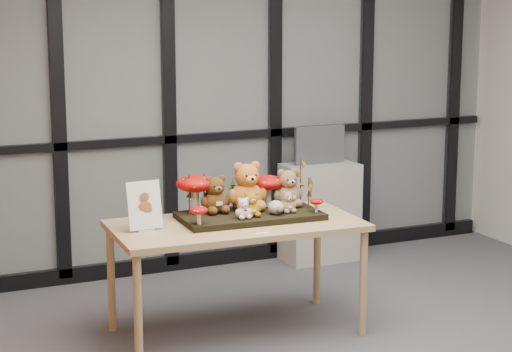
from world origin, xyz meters
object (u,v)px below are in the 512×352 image
cabinet (320,212)px  mushroom_back_left (195,192)px  sign_holder (145,208)px  bear_brown_medium (215,192)px  diorama_tray (250,216)px  monitor (319,145)px  bear_white_bow (243,207)px  display_table (236,233)px  bear_pooh_yellow (247,183)px  bear_small_yellow (251,203)px  mushroom_back_right (268,189)px  mushroom_front_right (316,204)px  bear_beige_small (288,201)px  plush_cream_hedgehog (276,207)px  bear_tan_back (288,186)px  mushroom_front_left (199,214)px

cabinet → mushroom_back_left: bearing=-144.6°
sign_holder → bear_brown_medium: bearing=8.3°
diorama_tray → mushroom_back_left: 0.39m
diorama_tray → sign_holder: 0.71m
cabinet → monitor: monitor is taller
mushroom_back_left → cabinet: size_ratio=0.33×
bear_white_bow → display_table: bearing=111.1°
bear_pooh_yellow → bear_white_bow: bear_pooh_yellow is taller
bear_small_yellow → bear_white_bow: bear_small_yellow is taller
mushroom_back_right → mushroom_front_right: mushroom_back_right is taller
bear_pooh_yellow → cabinet: 1.70m
bear_pooh_yellow → monitor: (1.15, 1.15, 0.01)m
bear_beige_small → sign_holder: sign_holder is taller
mushroom_back_right → cabinet: bearing=48.2°
bear_pooh_yellow → bear_small_yellow: (-0.05, -0.18, -0.09)m
monitor → bear_pooh_yellow: bearing=-135.0°
plush_cream_hedgehog → mushroom_front_right: size_ratio=0.99×
bear_small_yellow → monitor: 1.79m
plush_cream_hedgehog → cabinet: (1.03, 1.32, -0.42)m
bear_white_bow → mushroom_back_right: size_ratio=0.64×
mushroom_back_left → cabinet: bearing=35.4°
display_table → diorama_tray: 0.16m
bear_pooh_yellow → mushroom_back_left: bear_pooh_yellow is taller
bear_small_yellow → bear_beige_small: (0.26, 0.00, -0.01)m
bear_tan_back → bear_beige_small: 0.19m
bear_brown_medium → monitor: monitor is taller
bear_tan_back → mushroom_front_left: 0.75m
bear_small_yellow → mushroom_back_left: bearing=139.6°
display_table → mushroom_back_left: bearing=132.9°
mushroom_back_left → monitor: 1.83m
bear_beige_small → mushroom_back_right: (-0.04, 0.21, 0.04)m
bear_tan_back → plush_cream_hedgehog: (-0.17, -0.18, -0.09)m
display_table → bear_small_yellow: bearing=-18.8°
sign_holder → display_table: bearing=-8.5°
plush_cream_hedgehog → mushroom_back_right: size_ratio=0.43×
diorama_tray → mushroom_back_right: bearing=37.0°
bear_small_yellow → mushroom_front_left: (-0.37, -0.06, -0.03)m
bear_pooh_yellow → plush_cream_hedgehog: bearing=-55.8°
bear_small_yellow → plush_cream_hedgehog: (0.17, -0.01, -0.04)m
display_table → bear_small_yellow: (0.09, -0.03, 0.19)m
diorama_tray → display_table: bearing=-153.4°
bear_pooh_yellow → bear_brown_medium: 0.22m
bear_tan_back → monitor: (0.86, 1.17, 0.04)m
bear_brown_medium → mushroom_back_right: size_ratio=1.17×
sign_holder → monitor: bearing=29.7°
bear_white_bow → bear_beige_small: bear_beige_small is taller
diorama_tray → mushroom_front_right: mushroom_front_right is taller
sign_holder → monitor: monitor is taller
bear_brown_medium → plush_cream_hedgehog: (0.33, -0.20, -0.08)m
bear_small_yellow → mushroom_back_right: mushroom_back_right is taller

